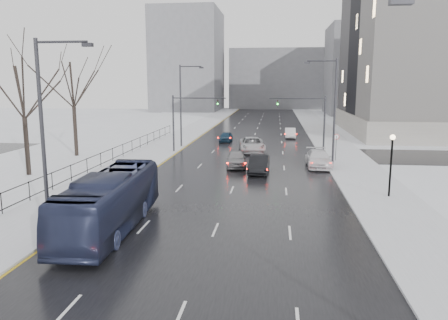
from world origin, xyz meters
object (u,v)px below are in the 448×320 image
at_px(tree_park_e, 77,157).
at_px(bus, 111,201).
at_px(sedan_right_far, 318,159).
at_px(sedan_right_distant, 290,133).
at_px(streetlight_l_near, 46,129).
at_px(sedan_center_far, 226,137).
at_px(tree_park_d, 29,176).
at_px(sedan_right_cross, 252,145).
at_px(mast_signal_left, 183,117).
at_px(sedan_center_near, 236,159).
at_px(streetlight_r_mid, 332,108).
at_px(no_uturn_sign, 336,139).
at_px(sedan_right_near, 259,164).
at_px(streetlight_l_far, 182,102).
at_px(mast_signal_right, 315,118).
at_px(lamppost_r_mid, 391,156).

bearing_deg(tree_park_e, bus, -60.78).
relative_size(sedan_right_far, sedan_right_distant, 1.27).
bearing_deg(streetlight_l_near, tree_park_e, 112.69).
height_order(bus, sedan_center_far, bus).
relative_size(tree_park_d, sedan_right_cross, 2.06).
bearing_deg(mast_signal_left, sedan_center_near, -49.50).
xyz_separation_m(streetlight_r_mid, sedan_center_near, (-8.67, 0.01, -4.80)).
relative_size(no_uturn_sign, sedan_right_near, 0.57).
distance_m(sedan_right_far, sedan_right_distant, 22.12).
xyz_separation_m(sedan_right_near, sedan_center_far, (-5.25, 20.24, -0.11)).
xyz_separation_m(sedan_right_near, sedan_right_cross, (-1.25, 11.70, 0.07)).
bearing_deg(streetlight_r_mid, streetlight_l_far, 143.70).
height_order(sedan_right_cross, sedan_center_far, sedan_right_cross).
height_order(bus, sedan_right_cross, bus).
bearing_deg(mast_signal_right, sedan_right_far, -91.02).
bearing_deg(no_uturn_sign, tree_park_e, 180.00).
bearing_deg(mast_signal_right, streetlight_r_mid, -84.00).
bearing_deg(sedan_right_far, sedan_right_cross, 128.08).
bearing_deg(bus, sedan_right_near, 62.96).
distance_m(no_uturn_sign, sedan_center_near, 10.60).
relative_size(tree_park_d, bus, 1.12).
height_order(bus, sedan_right_near, bus).
xyz_separation_m(bus, sedan_center_near, (5.11, 18.52, -0.78)).
relative_size(lamppost_r_mid, mast_signal_left, 0.66).
relative_size(tree_park_e, sedan_center_far, 3.47).
height_order(tree_park_d, sedan_center_near, tree_park_d).
bearing_deg(streetlight_l_near, sedan_right_far, 53.65).
bearing_deg(lamppost_r_mid, sedan_right_distant, 99.92).
bearing_deg(sedan_right_cross, sedan_right_distant, 64.07).
distance_m(mast_signal_right, sedan_right_cross, 7.63).
bearing_deg(streetlight_l_far, streetlight_r_mid, -36.30).
height_order(tree_park_e, sedan_right_distant, tree_park_e).
height_order(streetlight_l_far, sedan_right_near, streetlight_l_far).
relative_size(tree_park_e, streetlight_r_mid, 1.35).
height_order(tree_park_d, sedan_center_far, tree_park_d).
xyz_separation_m(no_uturn_sign, sedan_right_cross, (-8.70, 5.14, -1.42)).
bearing_deg(sedan_right_near, sedan_center_near, 133.30).
distance_m(tree_park_d, streetlight_r_mid, 27.24).
distance_m(streetlight_l_far, sedan_right_cross, 10.28).
xyz_separation_m(streetlight_l_far, no_uturn_sign, (17.37, -8.00, -3.32)).
height_order(no_uturn_sign, sedan_right_far, no_uturn_sign).
height_order(mast_signal_left, sedan_right_near, mast_signal_left).
bearing_deg(sedan_center_far, tree_park_e, -136.23).
bearing_deg(tree_park_d, mast_signal_right, 29.12).
bearing_deg(lamppost_r_mid, mast_signal_left, 135.52).
bearing_deg(streetlight_r_mid, sedan_center_near, 179.97).
bearing_deg(mast_signal_left, sedan_right_cross, 8.32).
relative_size(lamppost_r_mid, no_uturn_sign, 1.59).
xyz_separation_m(sedan_right_near, sedan_right_distant, (3.50, 25.48, -0.07)).
xyz_separation_m(tree_park_e, streetlight_l_far, (10.03, 8.00, 5.62)).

